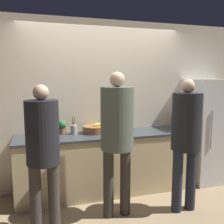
{
  "coord_description": "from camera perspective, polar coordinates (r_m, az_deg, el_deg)",
  "views": [
    {
      "loc": [
        -0.99,
        -3.13,
        1.73
      ],
      "look_at": [
        0.0,
        0.14,
        1.25
      ],
      "focal_mm": 40.0,
      "sensor_mm": 36.0,
      "label": 1
    }
  ],
  "objects": [
    {
      "name": "cup_white",
      "position": [
        3.53,
        0.12,
        -4.98
      ],
      "size": [
        0.09,
        0.09,
        0.08
      ],
      "color": "white",
      "rests_on": "counter"
    },
    {
      "name": "person_center",
      "position": [
        3.02,
        1.17,
        -3.98
      ],
      "size": [
        0.4,
        0.4,
        1.8
      ],
      "color": "#38332D",
      "rests_on": "ground_plane"
    },
    {
      "name": "bottle_amber",
      "position": [
        4.0,
        15.74,
        -3.17
      ],
      "size": [
        0.07,
        0.07,
        0.2
      ],
      "color": "brown",
      "rests_on": "counter"
    },
    {
      "name": "refrigerator",
      "position": [
        4.5,
        21.18,
        -3.89
      ],
      "size": [
        0.72,
        0.67,
        1.7
      ],
      "color": "white",
      "rests_on": "ground_plane"
    },
    {
      "name": "bottle_clear",
      "position": [
        3.77,
        2.64,
        -3.58
      ],
      "size": [
        0.06,
        0.06,
        0.19
      ],
      "color": "silver",
      "rests_on": "counter"
    },
    {
      "name": "utensil_crock",
      "position": [
        3.71,
        -8.75,
        -3.9
      ],
      "size": [
        0.09,
        0.09,
        0.26
      ],
      "color": "#ADA393",
      "rests_on": "counter"
    },
    {
      "name": "potted_plant",
      "position": [
        3.73,
        -11.35,
        -3.3
      ],
      "size": [
        0.13,
        0.13,
        0.2
      ],
      "color": "#9E6042",
      "rests_on": "counter"
    },
    {
      "name": "ground_plane",
      "position": [
        3.72,
        0.68,
        -19.81
      ],
      "size": [
        14.0,
        14.0,
        0.0
      ],
      "primitive_type": "plane",
      "color": "#9E8460"
    },
    {
      "name": "counter",
      "position": [
        3.85,
        -0.95,
        -11.45
      ],
      "size": [
        2.68,
        0.65,
        0.9
      ],
      "color": "beige",
      "rests_on": "ground_plane"
    },
    {
      "name": "fruit_bowl",
      "position": [
        3.76,
        -4.01,
        -3.95
      ],
      "size": [
        0.35,
        0.35,
        0.15
      ],
      "color": "brown",
      "rests_on": "counter"
    },
    {
      "name": "person_left",
      "position": [
        2.83,
        -15.52,
        -7.46
      ],
      "size": [
        0.36,
        0.36,
        1.66
      ],
      "color": "#38332D",
      "rests_on": "ground_plane"
    },
    {
      "name": "person_right",
      "position": [
        3.29,
        16.57,
        -4.63
      ],
      "size": [
        0.37,
        0.37,
        1.71
      ],
      "color": "#232838",
      "rests_on": "ground_plane"
    },
    {
      "name": "bottle_red",
      "position": [
        4.38,
        13.81,
        -2.02
      ],
      "size": [
        0.06,
        0.06,
        0.22
      ],
      "color": "red",
      "rests_on": "counter"
    },
    {
      "name": "wall_back",
      "position": [
        3.95,
        -2.2,
        1.69
      ],
      "size": [
        5.2,
        0.06,
        2.6
      ],
      "color": "beige",
      "rests_on": "ground_plane"
    }
  ]
}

